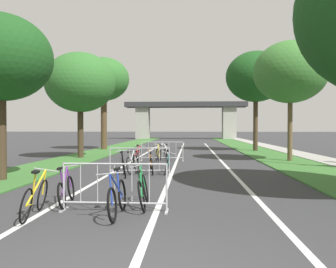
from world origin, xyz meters
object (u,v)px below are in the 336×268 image
(tree_right_pine_far, at_px, (256,77))
(tree_right_oak_near, at_px, (290,72))
(bicycle_white_5, at_px, (167,154))
(bicycle_green_6, at_px, (143,190))
(bicycle_purple_2, at_px, (66,190))
(bicycle_teal_4, at_px, (167,165))
(bicycle_yellow_0, at_px, (158,155))
(bicycle_orange_7, at_px, (151,164))
(bicycle_yellow_10, at_px, (35,198))
(crowd_barrier_nearest, at_px, (115,187))
(bicycle_silver_9, at_px, (133,164))
(tree_left_cypress_far, at_px, (1,58))
(crowd_barrier_second, at_px, (140,162))
(tree_left_oak_mid, at_px, (104,80))
(bicycle_black_8, at_px, (124,166))
(crowd_barrier_third, at_px, (162,151))
(bicycle_red_3, at_px, (137,155))
(tree_left_maple_mid, at_px, (80,83))
(bicycle_blue_1, at_px, (117,198))

(tree_right_pine_far, bearing_deg, tree_right_oak_near, -87.87)
(bicycle_white_5, relative_size, bicycle_green_6, 0.91)
(bicycle_purple_2, height_order, bicycle_green_6, bicycle_green_6)
(bicycle_white_5, bearing_deg, bicycle_teal_4, -98.95)
(tree_right_oak_near, height_order, bicycle_yellow_0, tree_right_oak_near)
(tree_right_pine_far, relative_size, bicycle_orange_7, 4.52)
(bicycle_yellow_10, bearing_deg, bicycle_orange_7, 67.97)
(crowd_barrier_nearest, xyz_separation_m, bicycle_white_5, (0.34, 11.87, -0.16))
(bicycle_silver_9, bearing_deg, tree_left_cypress_far, -145.62)
(bicycle_teal_4, bearing_deg, tree_right_pine_far, -114.11)
(bicycle_yellow_0, relative_size, bicycle_silver_9, 0.92)
(bicycle_yellow_10, bearing_deg, crowd_barrier_second, 70.26)
(bicycle_yellow_0, distance_m, bicycle_green_6, 10.46)
(tree_left_oak_mid, bearing_deg, bicycle_silver_9, -71.41)
(crowd_barrier_second, bearing_deg, bicycle_black_8, -145.40)
(crowd_barrier_second, bearing_deg, bicycle_silver_9, 123.82)
(tree_left_oak_mid, relative_size, bicycle_yellow_0, 4.72)
(bicycle_yellow_10, bearing_deg, bicycle_teal_4, 62.93)
(tree_left_cypress_far, relative_size, crowd_barrier_third, 2.43)
(crowd_barrier_second, xyz_separation_m, bicycle_red_3, (-0.91, 5.12, -0.15))
(tree_left_cypress_far, xyz_separation_m, bicycle_white_5, (5.11, 7.95, -3.81))
(crowd_barrier_third, relative_size, bicycle_red_3, 1.45)
(tree_left_oak_mid, xyz_separation_m, bicycle_white_5, (5.78, -8.59, -5.39))
(bicycle_teal_4, distance_m, bicycle_green_6, 5.78)
(crowd_barrier_third, relative_size, bicycle_silver_9, 1.35)
(bicycle_purple_2, relative_size, bicycle_white_5, 1.05)
(crowd_barrier_third, relative_size, bicycle_green_6, 1.34)
(crowd_barrier_nearest, relative_size, crowd_barrier_second, 0.99)
(tree_left_maple_mid, distance_m, tree_right_oak_near, 11.91)
(tree_left_cypress_far, distance_m, tree_left_oak_mid, 16.63)
(bicycle_red_3, bearing_deg, bicycle_teal_4, -64.04)
(bicycle_yellow_0, distance_m, bicycle_purple_2, 10.40)
(bicycle_blue_1, height_order, bicycle_orange_7, bicycle_orange_7)
(tree_left_maple_mid, height_order, bicycle_orange_7, tree_left_maple_mid)
(bicycle_red_3, bearing_deg, bicycle_green_6, -77.42)
(crowd_barrier_nearest, relative_size, bicycle_silver_9, 1.34)
(bicycle_green_6, bearing_deg, crowd_barrier_third, 88.92)
(tree_right_oak_near, xyz_separation_m, bicycle_yellow_0, (-7.04, -0.50, -4.40))
(bicycle_teal_4, bearing_deg, tree_left_oak_mid, -66.48)
(tree_right_oak_near, xyz_separation_m, bicycle_blue_1, (-6.83, -11.80, -4.40))
(bicycle_yellow_0, height_order, bicycle_silver_9, bicycle_yellow_0)
(tree_right_oak_near, bearing_deg, bicycle_silver_9, -145.82)
(bicycle_blue_1, xyz_separation_m, bicycle_orange_7, (-0.06, 6.59, 0.00))
(bicycle_teal_4, bearing_deg, crowd_barrier_third, -82.96)
(crowd_barrier_second, height_order, bicycle_yellow_10, crowd_barrier_second)
(tree_left_maple_mid, relative_size, crowd_barrier_nearest, 2.69)
(crowd_barrier_third, height_order, bicycle_white_5, crowd_barrier_third)
(bicycle_blue_1, bearing_deg, tree_left_cypress_far, -41.80)
(crowd_barrier_second, bearing_deg, bicycle_green_6, -80.67)
(tree_right_pine_far, distance_m, bicycle_white_5, 11.26)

